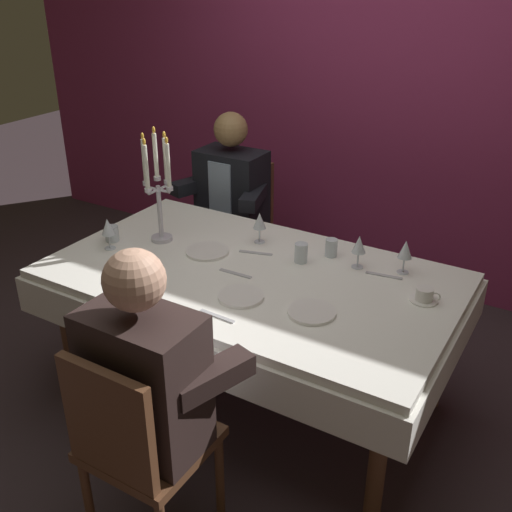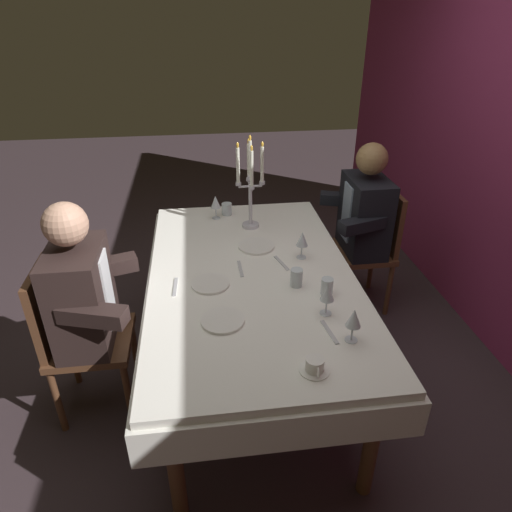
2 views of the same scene
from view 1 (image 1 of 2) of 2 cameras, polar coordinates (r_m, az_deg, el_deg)
The scene contains 21 objects.
ground_plane at distance 3.24m, azimuth -0.45°, elevation -13.16°, with size 12.00×12.00×0.00m, color #392C30.
back_wall at distance 4.07m, azimuth 12.24°, elevation 15.74°, with size 6.00×0.12×2.70m, color #8C2B55.
dining_table at distance 2.88m, azimuth -0.49°, elevation -3.59°, with size 1.94×1.14×0.74m.
candelabra at distance 3.08m, azimuth -9.30°, elevation 6.37°, with size 0.19×0.19×0.60m.
dinner_plate_0 at distance 2.51m, azimuth 5.33°, elevation -5.32°, with size 0.20×0.20×0.01m, color white.
dinner_plate_1 at distance 2.61m, azimuth -1.44°, elevation -3.85°, with size 0.20×0.20×0.01m, color white.
dinner_plate_2 at distance 3.02m, azimuth -4.64°, elevation 0.46°, with size 0.22×0.22×0.01m, color white.
wine_glass_0 at distance 2.85m, azimuth 14.01°, elevation 0.51°, with size 0.07×0.07×0.16m.
wine_glass_1 at distance 3.09m, azimuth -13.91°, elevation 2.62°, with size 0.07×0.07×0.16m.
wine_glass_2 at distance 3.07m, azimuth 0.34°, elevation 3.27°, with size 0.07×0.07×0.16m.
wine_glass_3 at distance 2.86m, azimuth 9.77°, elevation 0.99°, with size 0.07×0.07×0.16m.
water_tumbler_0 at distance 3.21m, azimuth -13.54°, elevation 2.09°, with size 0.07×0.07×0.08m, color silver.
water_tumbler_1 at distance 2.90m, azimuth 4.30°, elevation 0.30°, with size 0.06×0.06×0.10m, color silver.
water_tumbler_2 at distance 2.98m, azimuth 7.17°, elevation 0.80°, with size 0.06×0.06×0.09m, color silver.
coffee_cup_0 at distance 2.68m, azimuth 15.74°, elevation -3.61°, with size 0.13×0.12×0.06m.
fork_0 at distance 2.48m, azimuth -3.71°, elevation -5.73°, with size 0.17×0.02×0.01m, color #B7B7BC.
spoon_1 at distance 2.80m, azimuth -1.96°, elevation -1.68°, with size 0.17×0.02×0.01m, color #B7B7BC.
spoon_2 at distance 3.00m, azimuth -0.03°, elevation 0.30°, with size 0.17×0.02×0.01m, color #B7B7BC.
spoon_3 at distance 2.85m, azimuth 12.06°, elevation -1.82°, with size 0.17×0.02×0.01m, color #B7B7BC.
seated_diner_0 at distance 3.84m, azimuth -2.26°, elevation 6.18°, with size 0.63×0.48×1.24m.
seated_diner_1 at distance 2.18m, azimuth -10.66°, elevation -11.59°, with size 0.63×0.48×1.24m.
Camera 1 is at (1.31, -2.13, 2.06)m, focal length 42.07 mm.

